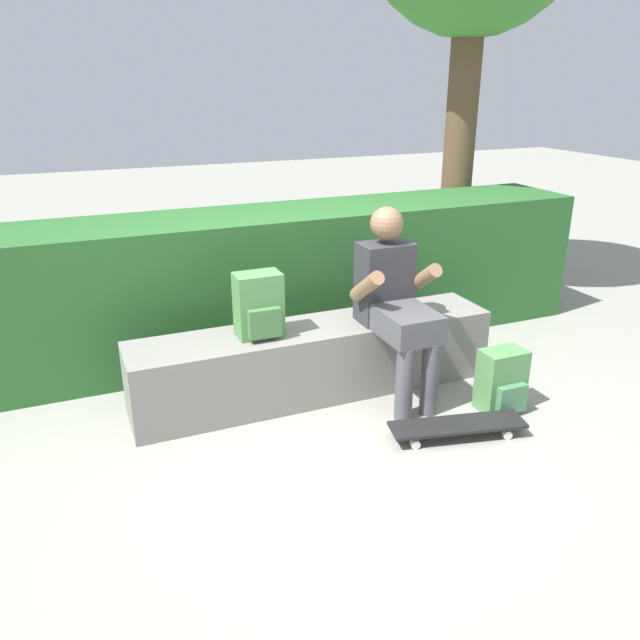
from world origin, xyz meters
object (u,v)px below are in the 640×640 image
(bench_main, at_px, (315,360))
(skateboard_near_person, at_px, (457,426))
(backpack_on_bench, at_px, (259,306))
(backpack_on_ground, at_px, (502,381))
(person_skater, at_px, (395,299))

(bench_main, relative_size, skateboard_near_person, 2.92)
(backpack_on_bench, bearing_deg, backpack_on_ground, -25.46)
(person_skater, height_order, backpack_on_bench, person_skater)
(person_skater, relative_size, backpack_on_ground, 3.06)
(person_skater, bearing_deg, skateboard_near_person, -81.21)
(backpack_on_bench, bearing_deg, skateboard_near_person, -41.81)
(person_skater, distance_m, skateboard_near_person, 0.87)
(bench_main, relative_size, backpack_on_ground, 6.01)
(skateboard_near_person, relative_size, backpack_on_bench, 2.06)
(skateboard_near_person, xyz_separation_m, backpack_on_bench, (-0.93, 0.83, 0.59))
(skateboard_near_person, distance_m, backpack_on_ground, 0.49)
(person_skater, height_order, skateboard_near_person, person_skater)
(person_skater, bearing_deg, backpack_on_ground, -39.59)
(bench_main, bearing_deg, backpack_on_ground, -33.64)
(bench_main, bearing_deg, person_skater, -25.39)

